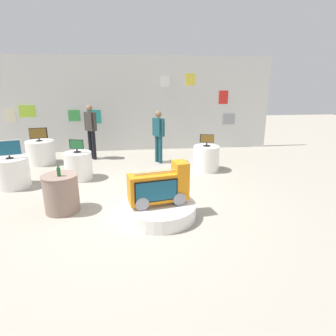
{
  "coord_description": "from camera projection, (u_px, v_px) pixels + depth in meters",
  "views": [
    {
      "loc": [
        0.01,
        -5.46,
        2.48
      ],
      "look_at": [
        0.69,
        0.41,
        0.66
      ],
      "focal_mm": 30.53,
      "sensor_mm": 36.0,
      "label": 1
    }
  ],
  "objects": [
    {
      "name": "ground_plane",
      "position": [
        137.0,
        205.0,
        5.91
      ],
      "size": [
        30.0,
        30.0,
        0.0
      ],
      "primitive_type": "plane",
      "color": "#A8A091"
    },
    {
      "name": "back_wall_display",
      "position": [
        134.0,
        104.0,
        10.22
      ],
      "size": [
        10.01,
        0.13,
        3.31
      ],
      "color": "silver",
      "rests_on": "ground"
    },
    {
      "name": "main_display_pedestal",
      "position": [
        159.0,
        210.0,
        5.38
      ],
      "size": [
        1.41,
        1.41,
        0.26
      ],
      "primitive_type": "cylinder",
      "color": "white",
      "rests_on": "ground"
    },
    {
      "name": "novelty_firetruck_tv",
      "position": [
        160.0,
        188.0,
        5.25
      ],
      "size": [
        1.15,
        0.59,
        0.78
      ],
      "color": "gray",
      "rests_on": "main_display_pedestal"
    },
    {
      "name": "display_pedestal_left_rear",
      "position": [
        206.0,
        158.0,
        8.12
      ],
      "size": [
        0.73,
        0.73,
        0.71
      ],
      "primitive_type": "cylinder",
      "color": "white",
      "rests_on": "ground"
    },
    {
      "name": "tv_on_left_rear",
      "position": [
        207.0,
        140.0,
        7.95
      ],
      "size": [
        0.39,
        0.2,
        0.33
      ],
      "color": "black",
      "rests_on": "display_pedestal_left_rear"
    },
    {
      "name": "display_pedestal_center_rear",
      "position": [
        41.0,
        152.0,
        8.79
      ],
      "size": [
        0.83,
        0.83,
        0.71
      ],
      "primitive_type": "cylinder",
      "color": "white",
      "rests_on": "ground"
    },
    {
      "name": "tv_on_center_rear",
      "position": [
        38.0,
        134.0,
        8.62
      ],
      "size": [
        0.5,
        0.18,
        0.4
      ],
      "color": "black",
      "rests_on": "display_pedestal_center_rear"
    },
    {
      "name": "display_pedestal_right_rear",
      "position": [
        12.0,
        173.0,
        6.85
      ],
      "size": [
        0.78,
        0.78,
        0.71
      ],
      "primitive_type": "cylinder",
      "color": "white",
      "rests_on": "ground"
    },
    {
      "name": "tv_on_right_rear",
      "position": [
        8.0,
        148.0,
        6.67
      ],
      "size": [
        0.59,
        0.21,
        0.44
      ],
      "color": "black",
      "rests_on": "display_pedestal_right_rear"
    },
    {
      "name": "display_pedestal_far_right",
      "position": [
        78.0,
        166.0,
        7.41
      ],
      "size": [
        0.7,
        0.7,
        0.71
      ],
      "primitive_type": "cylinder",
      "color": "white",
      "rests_on": "ground"
    },
    {
      "name": "tv_on_far_right",
      "position": [
        77.0,
        145.0,
        7.25
      ],
      "size": [
        0.37,
        0.19,
        0.34
      ],
      "color": "black",
      "rests_on": "display_pedestal_far_right"
    },
    {
      "name": "side_table_round",
      "position": [
        61.0,
        193.0,
        5.55
      ],
      "size": [
        0.69,
        0.69,
        0.75
      ],
      "color": "gray",
      "rests_on": "ground"
    },
    {
      "name": "bottle_on_side_table",
      "position": [
        59.0,
        172.0,
        5.36
      ],
      "size": [
        0.07,
        0.07,
        0.22
      ],
      "color": "#195926",
      "rests_on": "side_table_round"
    },
    {
      "name": "shopper_browsing_near_truck",
      "position": [
        159.0,
        133.0,
        8.74
      ],
      "size": [
        0.36,
        0.5,
        1.61
      ],
      "color": "#194751",
      "rests_on": "ground"
    },
    {
      "name": "shopper_browsing_rear",
      "position": [
        91.0,
        128.0,
        9.13
      ],
      "size": [
        0.41,
        0.43,
        1.75
      ],
      "color": "black",
      "rests_on": "ground"
    }
  ]
}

